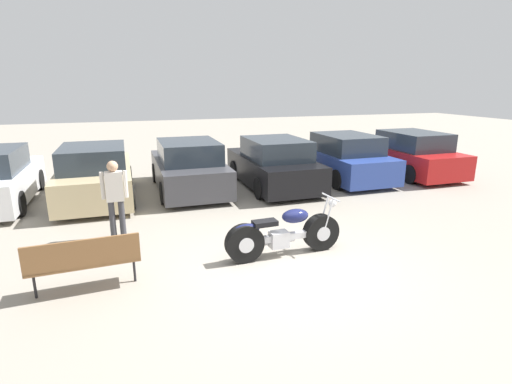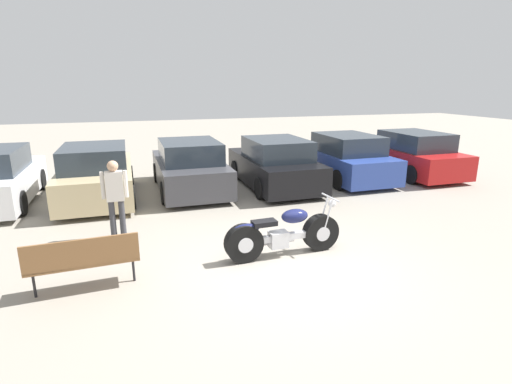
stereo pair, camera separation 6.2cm
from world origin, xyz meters
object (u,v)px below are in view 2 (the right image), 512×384
Objects in this scene: park_bench at (83,259)px; motorcycle at (282,234)px; person_standing at (115,193)px; parked_car_red at (410,155)px; parked_car_black at (274,165)px; parked_car_dark_grey at (189,168)px; parked_car_blue at (344,159)px; parked_car_champagne at (97,175)px.

motorcycle is at bearing 5.35° from park_bench.
person_standing is at bearing 78.24° from park_bench.
parked_car_red is 10.22m from person_standing.
parked_car_black is at bearing -178.23° from parked_car_red.
person_standing is at bearing -120.71° from parked_car_dark_grey.
person_standing reaches higher than parked_car_blue.
motorcycle is 8.49m from parked_car_red.
parked_car_champagne is 2.57× the size of person_standing.
parked_car_dark_grey is at bearing 178.72° from parked_car_red.
park_bench is at bearing -101.76° from person_standing.
parked_car_red is at bearing -0.08° from parked_car_champagne.
park_bench is at bearing -144.16° from parked_car_blue.
motorcycle is 6.68m from parked_car_blue.
parked_car_champagne and parked_car_blue have the same top height.
parked_car_dark_grey is 7.69m from parked_car_red.
parked_car_dark_grey is 2.57× the size of person_standing.
parked_car_black is at bearing -1.94° from parked_car_champagne.
parked_car_red is 2.54× the size of park_bench.
parked_car_champagne is 1.00× the size of parked_car_blue.
parked_car_blue is 2.57× the size of person_standing.
park_bench is (-7.59, -5.48, -0.14)m from parked_car_blue.
motorcycle is 1.37× the size of park_bench.
parked_car_champagne is 1.00× the size of parked_car_red.
parked_car_black reaches higher than park_bench.
parked_car_blue is at bearing 177.96° from parked_car_red.
parked_car_black is (5.13, -0.17, 0.00)m from parked_car_champagne.
parked_car_dark_grey and parked_car_black have the same top height.
parked_car_champagne and parked_car_black have the same top height.
park_bench is (-5.02, -5.23, -0.14)m from parked_car_black.
parked_car_dark_grey and parked_car_blue have the same top height.
motorcycle is at bearing -32.81° from person_standing.
parked_car_blue is (2.56, 0.25, 0.00)m from parked_car_black.
parked_car_red is (7.69, -0.17, 0.00)m from parked_car_dark_grey.
parked_car_black is 7.25m from park_bench.
parked_car_black is at bearing -7.34° from parked_car_dark_grey.
parked_car_dark_grey is at bearing 172.66° from parked_car_black.
parked_car_dark_grey reaches higher than park_bench.
parked_car_black is 1.00× the size of parked_car_red.
parked_car_black is (1.67, 4.92, 0.26)m from motorcycle.
parked_car_champagne reaches higher than motorcycle.
parked_car_dark_grey is 5.13m from parked_car_blue.
parked_car_red is 2.57× the size of person_standing.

